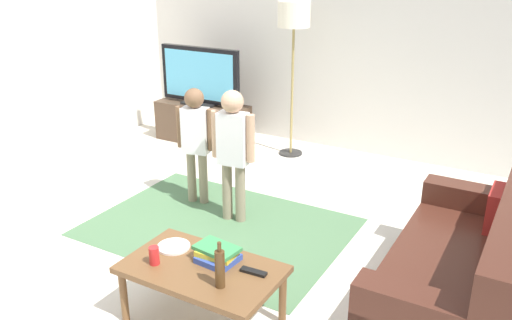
% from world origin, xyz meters
% --- Properties ---
extents(ground, '(7.80, 7.80, 0.00)m').
position_xyz_m(ground, '(0.00, 0.00, 0.00)').
color(ground, beige).
extents(wall_back, '(6.00, 0.12, 2.70)m').
position_xyz_m(wall_back, '(0.00, 3.00, 1.35)').
color(wall_back, silver).
rests_on(wall_back, ground).
extents(area_rug, '(2.20, 1.60, 0.01)m').
position_xyz_m(area_rug, '(-0.30, 0.46, 0.00)').
color(area_rug, '#4C724C').
rests_on(area_rug, ground).
extents(tv_stand, '(1.20, 0.44, 0.50)m').
position_xyz_m(tv_stand, '(-1.76, 2.30, 0.24)').
color(tv_stand, '#4C3828').
rests_on(tv_stand, ground).
extents(tv, '(1.10, 0.28, 0.71)m').
position_xyz_m(tv, '(-1.76, 2.28, 0.85)').
color(tv, black).
rests_on(tv, tv_stand).
extents(couch, '(0.80, 1.80, 0.86)m').
position_xyz_m(couch, '(1.79, 0.26, 0.29)').
color(couch, '#472319').
rests_on(couch, ground).
extents(floor_lamp, '(0.36, 0.36, 1.78)m').
position_xyz_m(floor_lamp, '(-0.58, 2.45, 1.54)').
color(floor_lamp, '#262626').
rests_on(floor_lamp, ground).
extents(child_near_tv, '(0.37, 0.18, 1.13)m').
position_xyz_m(child_near_tv, '(-0.77, 0.80, 0.68)').
color(child_near_tv, gray).
rests_on(child_near_tv, ground).
extents(child_center, '(0.40, 0.19, 1.20)m').
position_xyz_m(child_center, '(-0.26, 0.66, 0.72)').
color(child_center, gray).
rests_on(child_center, ground).
extents(coffee_table, '(1.00, 0.60, 0.42)m').
position_xyz_m(coffee_table, '(0.34, -0.68, 0.37)').
color(coffee_table, brown).
rests_on(coffee_table, ground).
extents(book_stack, '(0.30, 0.24, 0.10)m').
position_xyz_m(book_stack, '(0.39, -0.57, 0.47)').
color(book_stack, '#334CA5').
rests_on(book_stack, coffee_table).
extents(bottle, '(0.06, 0.06, 0.30)m').
position_xyz_m(bottle, '(0.56, -0.80, 0.54)').
color(bottle, '#4C3319').
rests_on(bottle, coffee_table).
extents(tv_remote, '(0.17, 0.06, 0.02)m').
position_xyz_m(tv_remote, '(0.66, -0.58, 0.43)').
color(tv_remote, black).
rests_on(tv_remote, coffee_table).
extents(soda_can, '(0.07, 0.07, 0.12)m').
position_xyz_m(soda_can, '(0.06, -0.80, 0.48)').
color(soda_can, red).
rests_on(soda_can, coffee_table).
extents(plate, '(0.22, 0.22, 0.02)m').
position_xyz_m(plate, '(0.04, -0.58, 0.43)').
color(plate, white).
rests_on(plate, coffee_table).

